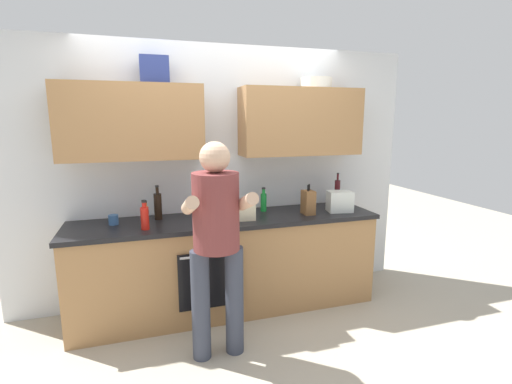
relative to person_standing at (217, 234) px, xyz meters
name	(u,v)px	position (x,y,z in m)	size (l,w,h in m)	color
ground_plane	(229,307)	(0.24, 0.69, -0.97)	(12.00, 12.00, 0.00)	#B2A893
back_wall_unit	(221,151)	(0.24, 0.96, 0.53)	(4.00, 0.38, 2.50)	silver
counter	(228,264)	(0.24, 0.69, -0.52)	(2.84, 0.67, 0.90)	#A37547
person_standing	(217,234)	(0.00, 0.00, 0.00)	(0.49, 0.45, 1.65)	#383D4C
bottle_hotsauce	(145,217)	(-0.49, 0.54, 0.03)	(0.07, 0.07, 0.25)	red
bottle_soda	(264,201)	(0.64, 0.84, 0.03)	(0.06, 0.06, 0.24)	#198C33
bottle_soy	(158,206)	(-0.37, 0.83, 0.05)	(0.07, 0.07, 0.31)	black
bottle_wine	(337,193)	(1.44, 0.81, 0.07)	(0.06, 0.06, 0.36)	#471419
bottle_vinegar	(203,205)	(0.02, 0.71, 0.06)	(0.05, 0.05, 0.31)	brown
bottle_juice	(146,215)	(-0.48, 0.65, 0.02)	(0.05, 0.05, 0.22)	orange
cup_ceramic	(216,211)	(0.16, 0.82, -0.03)	(0.08, 0.08, 0.09)	#BF4C47
cup_tea	(113,220)	(-0.75, 0.77, -0.03)	(0.08, 0.08, 0.08)	#33598C
knife_block	(308,202)	(1.02, 0.61, 0.04)	(0.10, 0.14, 0.29)	brown
grocery_bag_rice	(244,210)	(0.38, 0.62, 0.01)	(0.18, 0.19, 0.16)	beige
grocery_bag_produce	(340,201)	(1.36, 0.61, 0.03)	(0.24, 0.17, 0.20)	silver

